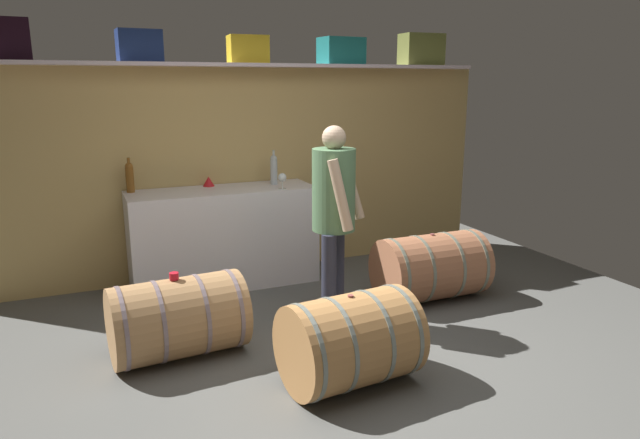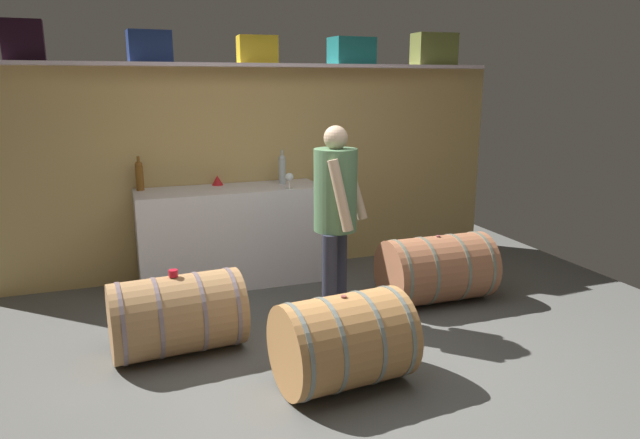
# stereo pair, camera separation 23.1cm
# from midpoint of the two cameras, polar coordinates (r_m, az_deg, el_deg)

# --- Properties ---
(ground_plane) EXTENTS (6.41, 7.93, 0.02)m
(ground_plane) POSITION_cam_midpoint_polar(r_m,az_deg,el_deg) (4.42, -2.16, -11.83)
(ground_plane) COLOR #565653
(back_wall_panel) EXTENTS (5.21, 0.10, 2.02)m
(back_wall_panel) POSITION_cam_midpoint_polar(r_m,az_deg,el_deg) (5.75, -8.64, 4.70)
(back_wall_panel) COLOR tan
(back_wall_panel) RESTS_ON ground
(high_shelf_board) EXTENTS (4.79, 0.40, 0.03)m
(high_shelf_board) POSITION_cam_midpoint_polar(r_m,az_deg,el_deg) (5.54, -8.62, 15.02)
(high_shelf_board) COLOR silver
(high_shelf_board) RESTS_ON back_wall_panel
(toolcase_black) EXTENTS (0.32, 0.20, 0.33)m
(toolcase_black) POSITION_cam_midpoint_polar(r_m,az_deg,el_deg) (5.39, -29.83, 15.39)
(toolcase_black) COLOR black
(toolcase_black) RESTS_ON high_shelf_board
(toolcase_navy) EXTENTS (0.38, 0.25, 0.27)m
(toolcase_navy) POSITION_cam_midpoint_polar(r_m,az_deg,el_deg) (5.38, -18.85, 16.12)
(toolcase_navy) COLOR navy
(toolcase_navy) RESTS_ON high_shelf_board
(toolcase_yellow) EXTENTS (0.37, 0.26, 0.25)m
(toolcase_yellow) POSITION_cam_midpoint_polar(r_m,az_deg,el_deg) (5.55, -8.47, 16.48)
(toolcase_yellow) COLOR yellow
(toolcase_yellow) RESTS_ON high_shelf_board
(toolcase_teal) EXTENTS (0.43, 0.30, 0.26)m
(toolcase_teal) POSITION_cam_midpoint_polar(r_m,az_deg,el_deg) (5.87, 0.96, 16.49)
(toolcase_teal) COLOR #1C7876
(toolcase_teal) RESTS_ON high_shelf_board
(toolcase_olive) EXTENTS (0.44, 0.29, 0.32)m
(toolcase_olive) POSITION_cam_midpoint_polar(r_m,az_deg,el_deg) (6.30, 9.01, 16.43)
(toolcase_olive) COLOR olive
(toolcase_olive) RESTS_ON high_shelf_board
(work_cabinet) EXTENTS (1.72, 0.57, 0.92)m
(work_cabinet) POSITION_cam_midpoint_polar(r_m,az_deg,el_deg) (5.46, -10.80, -1.77)
(work_cabinet) COLOR silver
(work_cabinet) RESTS_ON ground
(wine_bottle_amber) EXTENTS (0.07, 0.07, 0.31)m
(wine_bottle_amber) POSITION_cam_midpoint_polar(r_m,az_deg,el_deg) (5.40, -19.67, 4.05)
(wine_bottle_amber) COLOR brown
(wine_bottle_amber) RESTS_ON work_cabinet
(wine_bottle_clear) EXTENTS (0.07, 0.07, 0.33)m
(wine_bottle_clear) POSITION_cam_midpoint_polar(r_m,az_deg,el_deg) (5.52, -5.84, 5.04)
(wine_bottle_clear) COLOR #B3BDC0
(wine_bottle_clear) RESTS_ON work_cabinet
(wine_glass) EXTENTS (0.08, 0.08, 0.15)m
(wine_glass) POSITION_cam_midpoint_polar(r_m,az_deg,el_deg) (5.27, -5.05, 4.14)
(wine_glass) COLOR white
(wine_glass) RESTS_ON work_cabinet
(red_funnel) EXTENTS (0.11, 0.11, 0.09)m
(red_funnel) POSITION_cam_midpoint_polar(r_m,az_deg,el_deg) (5.53, -12.27, 3.74)
(red_funnel) COLOR red
(red_funnel) RESTS_ON work_cabinet
(wine_barrel_near) EXTENTS (0.95, 0.63, 0.58)m
(wine_barrel_near) POSITION_cam_midpoint_polar(r_m,az_deg,el_deg) (4.17, -15.59, -9.47)
(wine_barrel_near) COLOR #A77B4E
(wine_barrel_near) RESTS_ON ground
(wine_barrel_far) EXTENTS (0.94, 0.60, 0.60)m
(wine_barrel_far) POSITION_cam_midpoint_polar(r_m,az_deg,el_deg) (5.11, 9.75, -4.71)
(wine_barrel_far) COLOR #A56646
(wine_barrel_far) RESTS_ON ground
(wine_barrel_flank) EXTENTS (0.86, 0.66, 0.60)m
(wine_barrel_flank) POSITION_cam_midpoint_polar(r_m,az_deg,el_deg) (3.67, 1.18, -12.03)
(wine_barrel_flank) COLOR #AD7844
(wine_barrel_flank) RESTS_ON ground
(tasting_cup) EXTENTS (0.06, 0.06, 0.05)m
(tasting_cup) POSITION_cam_midpoint_polar(r_m,az_deg,el_deg) (4.07, -15.99, -5.47)
(tasting_cup) COLOR red
(tasting_cup) RESTS_ON wine_barrel_near
(winemaker_pouring) EXTENTS (0.47, 0.50, 1.57)m
(winemaker_pouring) POSITION_cam_midpoint_polar(r_m,az_deg,el_deg) (4.38, -0.06, 1.46)
(winemaker_pouring) COLOR #282A3A
(winemaker_pouring) RESTS_ON ground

